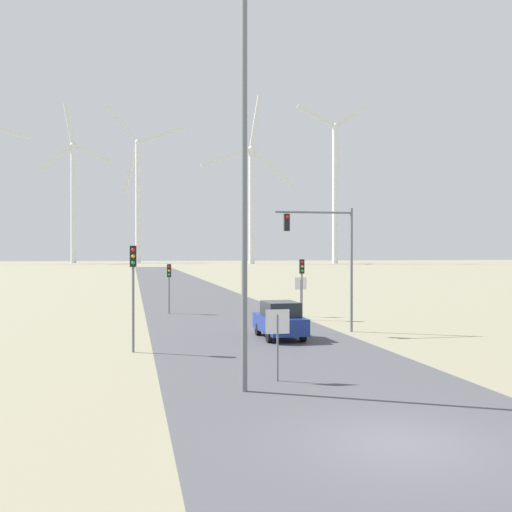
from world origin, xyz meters
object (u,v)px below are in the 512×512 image
at_px(traffic_light_mast_overhead, 327,245).
at_px(wind_turbine_left, 73,191).
at_px(wind_turbine_center, 138,188).
at_px(wind_turbine_far_right, 335,182).
at_px(stop_sign_near, 278,331).
at_px(traffic_light_post_near_left, 133,275).
at_px(wind_turbine_right, 252,192).
at_px(car_approaching, 280,320).
at_px(streetlamp, 244,148).
at_px(traffic_light_post_mid_left, 169,277).
at_px(stop_sign_far, 301,289).
at_px(traffic_light_post_near_right, 302,275).

bearing_deg(traffic_light_mast_overhead, wind_turbine_left, 98.51).
relative_size(wind_turbine_center, wind_turbine_far_right, 1.07).
height_order(stop_sign_near, traffic_light_post_near_left, traffic_light_post_near_left).
bearing_deg(stop_sign_near, wind_turbine_right, 78.96).
distance_m(traffic_light_mast_overhead, wind_turbine_left, 230.60).
relative_size(stop_sign_near, car_approaching, 0.57).
xyz_separation_m(streetlamp, traffic_light_post_mid_left, (-0.84, 23.98, -4.89)).
relative_size(streetlamp, wind_turbine_right, 0.19).
distance_m(stop_sign_near, traffic_light_post_mid_left, 22.88).
relative_size(traffic_light_post_near_left, wind_turbine_left, 0.07).
bearing_deg(stop_sign_far, streetlamp, -110.51).
bearing_deg(traffic_light_post_mid_left, wind_turbine_center, 90.01).
relative_size(stop_sign_far, wind_turbine_right, 0.04).
bearing_deg(wind_turbine_right, stop_sign_near, -101.04).
relative_size(wind_turbine_left, wind_turbine_far_right, 1.03).
bearing_deg(traffic_light_post_mid_left, traffic_light_mast_overhead, -56.65).
bearing_deg(wind_turbine_far_right, traffic_light_mast_overhead, -109.37).
relative_size(traffic_light_post_near_right, wind_turbine_center, 0.06).
bearing_deg(wind_turbine_center, traffic_light_post_near_right, -87.96).
relative_size(stop_sign_far, car_approaching, 0.63).
xyz_separation_m(wind_turbine_right, wind_turbine_far_right, (34.04, 1.52, 4.80)).
bearing_deg(stop_sign_far, wind_turbine_right, 79.71).
relative_size(traffic_light_post_near_right, wind_turbine_left, 0.06).
bearing_deg(wind_turbine_right, traffic_light_mast_overhead, -100.11).
xyz_separation_m(traffic_light_mast_overhead, wind_turbine_left, (-33.91, 226.73, 24.89)).
xyz_separation_m(streetlamp, stop_sign_far, (7.61, 20.33, -5.60)).
height_order(streetlamp, traffic_light_mast_overhead, streetlamp).
relative_size(traffic_light_post_mid_left, wind_turbine_center, 0.05).
bearing_deg(wind_turbine_right, traffic_light_post_near_right, -100.32).
xyz_separation_m(traffic_light_post_mid_left, wind_turbine_center, (-0.05, 219.90, 29.35)).
distance_m(traffic_light_post_mid_left, wind_turbine_left, 218.43).
xyz_separation_m(stop_sign_far, wind_turbine_center, (-8.50, 223.56, 30.06)).
bearing_deg(wind_turbine_left, traffic_light_post_near_right, -81.17).
height_order(traffic_light_post_near_right, wind_turbine_right, wind_turbine_right).
height_order(traffic_light_post_near_right, wind_turbine_center, wind_turbine_center).
distance_m(car_approaching, wind_turbine_right, 200.56).
bearing_deg(traffic_light_post_near_right, stop_sign_far, 76.27).
bearing_deg(car_approaching, stop_sign_far, 68.34).
xyz_separation_m(traffic_light_post_near_right, traffic_light_post_mid_left, (-7.99, 5.56, -0.27)).
height_order(traffic_light_mast_overhead, wind_turbine_left, wind_turbine_left).
bearing_deg(traffic_light_post_mid_left, stop_sign_near, -84.52).
bearing_deg(traffic_light_post_near_left, wind_turbine_left, 95.88).
xyz_separation_m(car_approaching, wind_turbine_left, (-30.92, 228.43, 28.64)).
xyz_separation_m(stop_sign_near, stop_sign_far, (6.26, 19.10, 0.17)).
bearing_deg(wind_turbine_left, wind_turbine_far_right, -17.18).
height_order(traffic_light_post_mid_left, wind_turbine_far_right, wind_turbine_far_right).
bearing_deg(traffic_light_mast_overhead, traffic_light_post_near_right, 86.49).
xyz_separation_m(traffic_light_post_mid_left, wind_turbine_left, (-26.29, 215.16, 27.02)).
xyz_separation_m(stop_sign_far, wind_turbine_far_right, (67.73, 187.12, 30.45)).
bearing_deg(wind_turbine_center, wind_turbine_far_right, -25.54).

